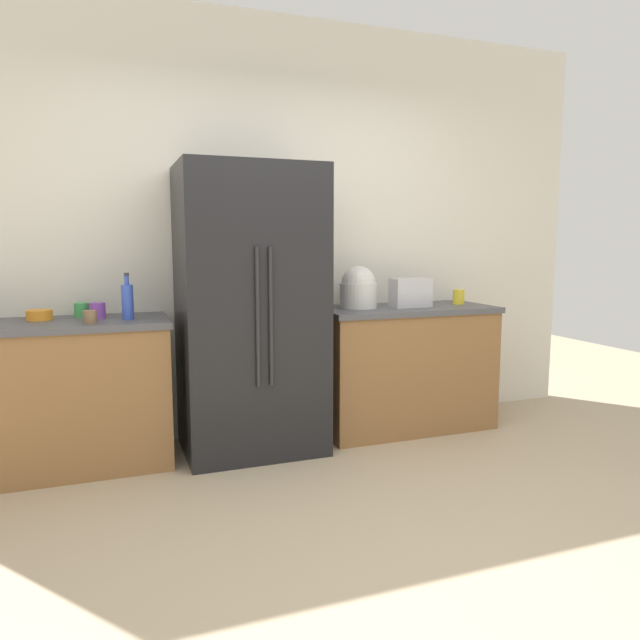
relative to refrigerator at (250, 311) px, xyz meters
name	(u,v)px	position (x,y,z in m)	size (l,w,h in m)	color
ground_plane	(370,546)	(0.19, -1.42, -0.91)	(10.25, 10.25, 0.00)	tan
kitchen_back_panel	(262,229)	(0.19, 0.41, 0.53)	(5.13, 0.10, 2.89)	silver
counter_left	(39,397)	(-1.27, 0.06, -0.47)	(1.50, 0.61, 0.89)	olive
counter_right	(404,367)	(1.15, 0.06, -0.47)	(1.28, 0.61, 0.89)	olive
refrigerator	(250,311)	(0.00, 0.00, 0.00)	(0.88, 0.70, 1.83)	black
toaster	(411,293)	(1.17, 0.02, 0.08)	(0.28, 0.15, 0.21)	silver
rice_cooker	(358,289)	(0.80, 0.10, 0.11)	(0.26, 0.26, 0.30)	silver
bottle_a	(128,301)	(-0.75, 0.00, 0.09)	(0.07, 0.07, 0.28)	blue
cup_a	(90,317)	(-0.96, -0.11, 0.02)	(0.08, 0.08, 0.07)	brown
cup_b	(97,311)	(-0.92, 0.11, 0.03)	(0.10, 0.10, 0.10)	purple
cup_c	(459,297)	(1.61, 0.07, 0.03)	(0.09, 0.09, 0.11)	yellow
cup_d	(82,310)	(-1.01, 0.21, 0.02)	(0.09, 0.09, 0.09)	green
bowl_a	(39,315)	(-1.24, 0.15, 0.01)	(0.15, 0.15, 0.06)	orange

